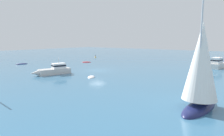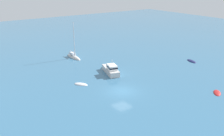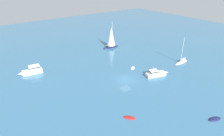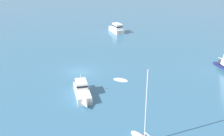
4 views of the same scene
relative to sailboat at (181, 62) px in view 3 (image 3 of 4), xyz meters
name	(u,v)px [view 3 (image 3 of 4)]	position (x,y,z in m)	size (l,w,h in m)	color
ground_plane	(126,80)	(-19.58, 1.78, -0.13)	(160.00, 160.00, 0.00)	teal
sailboat	(181,62)	(0.00, 0.00, 0.00)	(5.34, 1.27, 8.13)	silver
tender	(129,118)	(-28.00, -9.30, -0.13)	(2.21, 2.41, 0.39)	#B21E1E
cabin_cruiser	(32,70)	(-36.76, 18.68, 0.75)	(6.19, 2.46, 2.26)	silver
skiff	(214,119)	(-16.14, -18.51, -0.13)	(2.87, 1.85, 0.44)	#191E4C
rib	(133,68)	(-13.84, 5.63, -0.13)	(2.45, 2.15, 0.46)	white
cabin_cruiser_1	(156,73)	(-12.18, -1.20, 0.55)	(6.49, 3.13, 2.72)	silver
sailboat_1	(111,39)	(-8.81, 22.50, 3.01)	(6.24, 2.91, 9.48)	#191E4C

